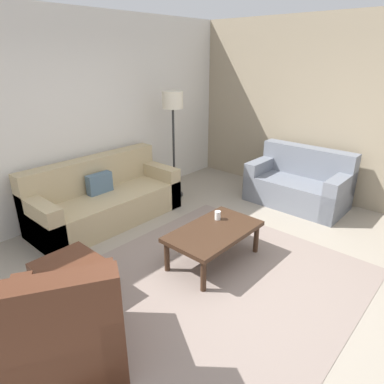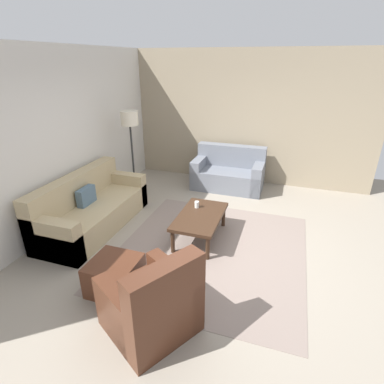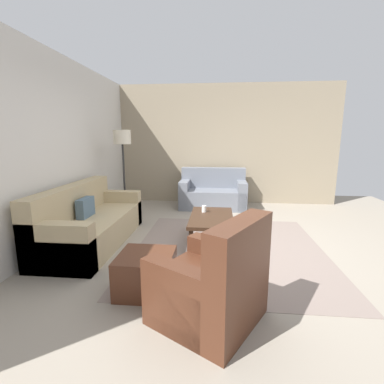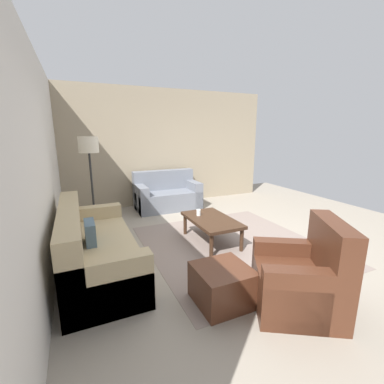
{
  "view_description": "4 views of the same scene",
  "coord_description": "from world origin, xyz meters",
  "px_view_note": "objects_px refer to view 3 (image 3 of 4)",
  "views": [
    {
      "loc": [
        -2.39,
        -1.78,
        2.23
      ],
      "look_at": [
        0.1,
        0.45,
        0.86
      ],
      "focal_mm": 31.67,
      "sensor_mm": 36.0,
      "label": 1
    },
    {
      "loc": [
        -3.63,
        -0.91,
        2.58
      ],
      "look_at": [
        0.03,
        0.31,
        0.88
      ],
      "focal_mm": 28.31,
      "sensor_mm": 36.0,
      "label": 2
    },
    {
      "loc": [
        -3.72,
        0.17,
        1.57
      ],
      "look_at": [
        0.04,
        0.53,
        0.82
      ],
      "focal_mm": 25.68,
      "sensor_mm": 36.0,
      "label": 3
    },
    {
      "loc": [
        -3.27,
        2.2,
        1.78
      ],
      "look_at": [
        0.35,
        0.57,
        0.86
      ],
      "focal_mm": 24.29,
      "sensor_mm": 36.0,
      "label": 4
    }
  ],
  "objects_px": {
    "couch_loveseat": "(213,194)",
    "cup": "(204,209)",
    "couch_main": "(88,224)",
    "coffee_table": "(211,219)",
    "armchair_leather": "(215,289)",
    "ottoman": "(146,273)",
    "lamp_standing": "(123,146)"
  },
  "relations": [
    {
      "from": "couch_loveseat",
      "to": "cup",
      "type": "relative_size",
      "value": 14.24
    },
    {
      "from": "couch_main",
      "to": "coffee_table",
      "type": "distance_m",
      "value": 1.87
    },
    {
      "from": "armchair_leather",
      "to": "ottoman",
      "type": "xyz_separation_m",
      "value": [
        0.42,
        0.71,
        -0.11
      ]
    },
    {
      "from": "couch_loveseat",
      "to": "couch_main",
      "type": "bearing_deg",
      "value": 142.88
    },
    {
      "from": "armchair_leather",
      "to": "lamp_standing",
      "type": "xyz_separation_m",
      "value": [
        2.94,
        1.79,
        1.1
      ]
    },
    {
      "from": "couch_main",
      "to": "coffee_table",
      "type": "bearing_deg",
      "value": -83.67
    },
    {
      "from": "couch_loveseat",
      "to": "armchair_leather",
      "type": "xyz_separation_m",
      "value": [
        -4.06,
        -0.1,
        0.01
      ]
    },
    {
      "from": "coffee_table",
      "to": "cup",
      "type": "distance_m",
      "value": 0.28
    },
    {
      "from": "couch_main",
      "to": "armchair_leather",
      "type": "relative_size",
      "value": 1.92
    },
    {
      "from": "couch_loveseat",
      "to": "cup",
      "type": "height_order",
      "value": "couch_loveseat"
    },
    {
      "from": "couch_loveseat",
      "to": "ottoman",
      "type": "xyz_separation_m",
      "value": [
        -3.63,
        0.61,
        -0.1
      ]
    },
    {
      "from": "couch_loveseat",
      "to": "coffee_table",
      "type": "xyz_separation_m",
      "value": [
        -2.21,
        -0.02,
        0.06
      ]
    },
    {
      "from": "coffee_table",
      "to": "lamp_standing",
      "type": "height_order",
      "value": "lamp_standing"
    },
    {
      "from": "armchair_leather",
      "to": "lamp_standing",
      "type": "relative_size",
      "value": 0.64
    },
    {
      "from": "couch_main",
      "to": "armchair_leather",
      "type": "height_order",
      "value": "armchair_leather"
    },
    {
      "from": "ottoman",
      "to": "cup",
      "type": "height_order",
      "value": "cup"
    },
    {
      "from": "couch_main",
      "to": "lamp_standing",
      "type": "height_order",
      "value": "lamp_standing"
    },
    {
      "from": "ottoman",
      "to": "coffee_table",
      "type": "relative_size",
      "value": 0.51
    },
    {
      "from": "ottoman",
      "to": "cup",
      "type": "distance_m",
      "value": 1.74
    },
    {
      "from": "coffee_table",
      "to": "cup",
      "type": "relative_size",
      "value": 10.62
    },
    {
      "from": "ottoman",
      "to": "lamp_standing",
      "type": "xyz_separation_m",
      "value": [
        2.52,
        1.08,
        1.21
      ]
    },
    {
      "from": "ottoman",
      "to": "armchair_leather",
      "type": "bearing_deg",
      "value": -120.58
    },
    {
      "from": "ottoman",
      "to": "coffee_table",
      "type": "distance_m",
      "value": 1.56
    },
    {
      "from": "couch_main",
      "to": "coffee_table",
      "type": "xyz_separation_m",
      "value": [
        0.21,
        -1.85,
        0.06
      ]
    },
    {
      "from": "couch_main",
      "to": "lamp_standing",
      "type": "relative_size",
      "value": 1.23
    },
    {
      "from": "ottoman",
      "to": "cup",
      "type": "xyz_separation_m",
      "value": [
        1.65,
        -0.51,
        0.26
      ]
    },
    {
      "from": "armchair_leather",
      "to": "coffee_table",
      "type": "relative_size",
      "value": 1.0
    },
    {
      "from": "ottoman",
      "to": "lamp_standing",
      "type": "bearing_deg",
      "value": 23.17
    },
    {
      "from": "ottoman",
      "to": "coffee_table",
      "type": "xyz_separation_m",
      "value": [
        1.42,
        -0.64,
        0.16
      ]
    },
    {
      "from": "lamp_standing",
      "to": "ottoman",
      "type": "bearing_deg",
      "value": -156.83
    },
    {
      "from": "couch_main",
      "to": "lamp_standing",
      "type": "bearing_deg",
      "value": -6.04
    },
    {
      "from": "armchair_leather",
      "to": "coffee_table",
      "type": "height_order",
      "value": "armchair_leather"
    }
  ]
}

